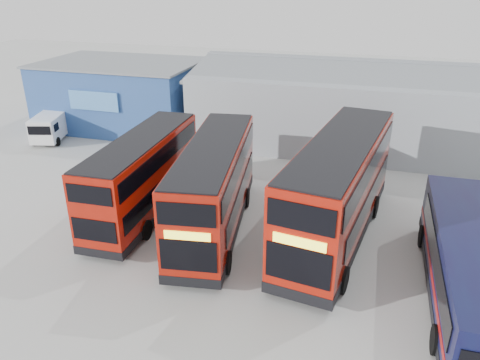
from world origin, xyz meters
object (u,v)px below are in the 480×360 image
at_px(office_block, 123,94).
at_px(double_decker_centre, 214,189).
at_px(double_decker_right, 338,191).
at_px(single_decker_blue, 468,270).
at_px(maintenance_shed, 410,108).
at_px(panel_van, 52,125).
at_px(double_decker_left, 143,177).

relative_size(office_block, double_decker_centre, 1.16).
xyz_separation_m(double_decker_right, single_decker_blue, (5.16, -3.46, -0.96)).
distance_m(maintenance_shed, panel_van, 26.35).
xyz_separation_m(double_decker_centre, double_decker_right, (5.69, 0.82, 0.24)).
bearing_deg(double_decker_left, double_decker_right, 179.55).
height_order(office_block, double_decker_right, office_block).
height_order(double_decker_left, panel_van, double_decker_left).
height_order(double_decker_right, single_decker_blue, double_decker_right).
bearing_deg(double_decker_centre, single_decker_blue, -21.88).
xyz_separation_m(office_block, double_decker_left, (8.69, -13.52, -0.53)).
relative_size(single_decker_blue, panel_van, 2.27).
bearing_deg(maintenance_shed, double_decker_right, -103.30).
distance_m(double_decker_right, panel_van, 23.44).
height_order(double_decker_centre, panel_van, double_decker_centre).
xyz_separation_m(double_decker_centre, panel_van, (-16.11, 9.33, -1.09)).
bearing_deg(double_decker_centre, office_block, 123.79).
height_order(office_block, single_decker_blue, office_block).
bearing_deg(double_decker_centre, double_decker_left, 163.61).
height_order(office_block, panel_van, office_block).
xyz_separation_m(maintenance_shed, single_decker_blue, (1.54, -18.74, -1.15)).
distance_m(office_block, double_decker_centre, 18.97).
height_order(office_block, double_decker_centre, office_block).
bearing_deg(panel_van, maintenance_shed, -0.89).
distance_m(double_decker_centre, single_decker_blue, 11.19).
height_order(maintenance_shed, double_decker_right, maintenance_shed).
bearing_deg(double_decker_left, double_decker_centre, 169.94).
distance_m(double_decker_left, single_decker_blue, 15.20).
bearing_deg(office_block, panel_van, -125.62).
relative_size(office_block, panel_van, 2.57).
xyz_separation_m(office_block, double_decker_centre, (12.69, -14.10, -0.40)).
relative_size(double_decker_left, double_decker_right, 0.84).
height_order(double_decker_centre, single_decker_blue, double_decker_centre).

